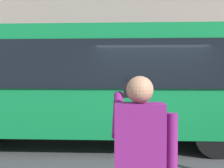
# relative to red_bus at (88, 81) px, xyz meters

# --- Properties ---
(ground_plane) EXTENTS (60.00, 60.00, 0.00)m
(ground_plane) POSITION_rel_red_bus_xyz_m (-1.57, 0.57, -1.68)
(ground_plane) COLOR #38383A
(red_bus) EXTENTS (9.05, 2.54, 3.08)m
(red_bus) POSITION_rel_red_bus_xyz_m (0.00, 0.00, 0.00)
(red_bus) COLOR #0F7238
(red_bus) RESTS_ON ground_plane
(pedestrian_photographer) EXTENTS (0.53, 0.52, 1.70)m
(pedestrian_photographer) POSITION_rel_red_bus_xyz_m (-1.12, 5.12, -0.54)
(pedestrian_photographer) COLOR #2D2D33
(pedestrian_photographer) RESTS_ON sidewalk_curb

